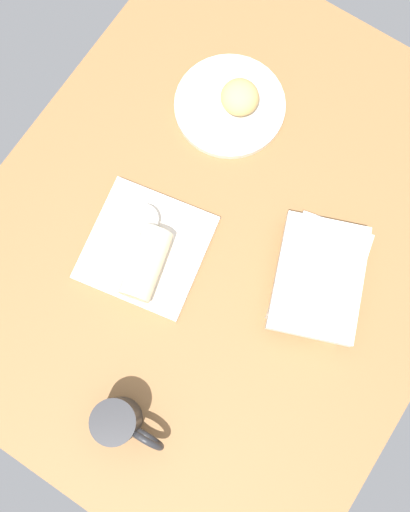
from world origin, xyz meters
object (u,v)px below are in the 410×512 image
object	(u,v)px
coffee_mug	(120,422)
sauce_cup	(143,220)
scone_pastry	(240,97)
breakfast_wrap	(146,264)
book_stack	(319,277)
round_plate	(230,106)
square_plate	(146,248)

from	to	relation	value
coffee_mug	sauce_cup	bearing A→B (deg)	-151.31
scone_pastry	coffee_mug	distance (cm)	64.86
breakfast_wrap	book_stack	size ratio (longest dim) A/B	0.51
breakfast_wrap	coffee_mug	world-z (taller)	coffee_mug
breakfast_wrap	sauce_cup	bearing A→B (deg)	114.88
round_plate	coffee_mug	size ratio (longest dim) A/B	1.70
round_plate	sauce_cup	size ratio (longest dim) A/B	3.76
sauce_cup	book_stack	xyz separation A→B (cm)	(-8.78, 33.42, 0.30)
round_plate	book_stack	distance (cm)	39.21
breakfast_wrap	book_stack	distance (cm)	31.96
breakfast_wrap	book_stack	bearing A→B (deg)	14.82
square_plate	book_stack	bearing A→B (deg)	112.47
scone_pastry	book_stack	size ratio (longest dim) A/B	0.30
coffee_mug	breakfast_wrap	bearing A→B (deg)	-154.58
scone_pastry	round_plate	bearing A→B (deg)	-57.99
breakfast_wrap	coffee_mug	bearing A→B (deg)	-78.93
sauce_cup	coffee_mug	xyz separation A→B (cm)	(32.16, 17.60, 2.38)
book_stack	breakfast_wrap	bearing A→B (deg)	-60.83
round_plate	scone_pastry	size ratio (longest dim) A/B	2.91
book_stack	coffee_mug	distance (cm)	43.94
round_plate	square_plate	bearing A→B (deg)	4.50
sauce_cup	book_stack	world-z (taller)	book_stack
round_plate	sauce_cup	bearing A→B (deg)	-0.83
sauce_cup	book_stack	bearing A→B (deg)	104.71
book_stack	square_plate	bearing A→B (deg)	-67.53
book_stack	sauce_cup	bearing A→B (deg)	-75.29
square_plate	breakfast_wrap	distance (cm)	5.43
round_plate	square_plate	xyz separation A→B (cm)	(33.59, 2.65, 0.10)
square_plate	sauce_cup	size ratio (longest dim) A/B	3.62
round_plate	sauce_cup	world-z (taller)	sauce_cup
square_plate	sauce_cup	world-z (taller)	sauce_cup
scone_pastry	coffee_mug	bearing A→B (deg)	13.95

